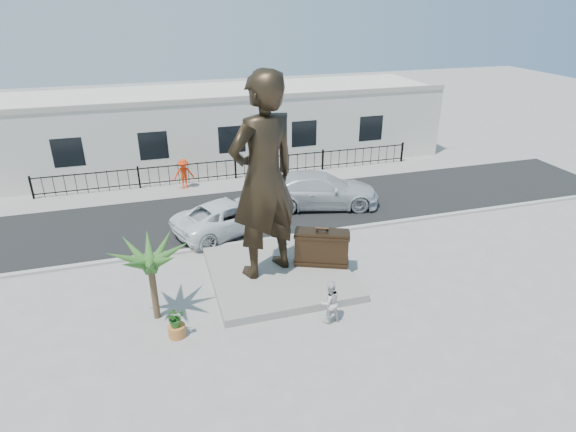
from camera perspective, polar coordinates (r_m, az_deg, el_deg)
The scene contains 16 objects.
ground at distance 17.80m, azimuth 1.88°, elevation -9.35°, with size 100.00×100.00×0.00m, color #9E9991.
street at distance 24.57m, azimuth -4.03°, elevation 0.75°, with size 40.00×7.00×0.01m, color black.
curb at distance 21.48m, azimuth -1.92°, elevation -2.75°, with size 40.00×0.25×0.12m, color #A5A399.
far_sidewalk at distance 28.20m, azimuth -5.88°, elevation 3.93°, with size 40.00×2.50×0.02m, color #9E9991.
plinth at distance 18.80m, azimuth -1.03°, elevation -6.76°, with size 5.20×5.20×0.30m, color gray.
fence at distance 28.74m, azimuth -6.25°, elevation 5.57°, with size 22.00×0.10×1.20m, color black.
building at distance 32.26m, azimuth -7.83°, elevation 10.59°, with size 28.00×7.00×4.40m, color silver.
statue at distance 17.07m, azimuth -2.93°, elevation 4.51°, with size 2.75×1.81×7.55m, color #2D2216.
suitcase at distance 18.78m, azimuth 4.00°, elevation -3.77°, with size 2.06×0.66×1.45m, color #322215.
tourist at distance 16.15m, azimuth 4.93°, elevation -10.13°, with size 0.74×0.58×1.53m, color silver.
car_white at distance 22.24m, azimuth -6.89°, elevation 0.04°, with size 2.44×5.29×1.47m, color white.
car_silver at distance 24.71m, azimuth 3.80°, elevation 3.11°, with size 2.45×6.01×1.75m, color silver.
worker at distance 27.55m, azimuth -12.24°, elevation 4.91°, with size 1.11×0.64×1.72m, color #F0350C.
palm_tree at distance 17.29m, azimuth -15.20°, elevation -11.48°, with size 1.80×1.80×3.20m, color #2D5920, non-canonical shape.
planter at distance 16.20m, azimuth -13.02°, elevation -13.12°, with size 0.56×0.56×0.40m, color #BB6C31.
shrub at distance 15.89m, azimuth -13.20°, elevation -11.61°, with size 0.59×0.51×0.65m, color #255A1D.
Camera 1 is at (-4.79, -13.94, 9.98)m, focal length 30.00 mm.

